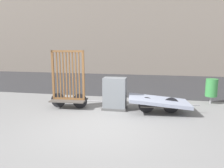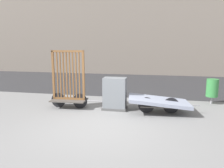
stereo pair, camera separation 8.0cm
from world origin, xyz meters
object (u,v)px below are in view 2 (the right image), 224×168
(bike_cart_with_bedframe, at_px, (69,88))
(trash_bin, at_px, (212,88))
(utility_cabinet, at_px, (115,95))
(bike_cart_with_mattress, at_px, (159,102))

(bike_cart_with_bedframe, bearing_deg, trash_bin, 14.62)
(bike_cart_with_bedframe, bearing_deg, utility_cabinet, 1.91)
(utility_cabinet, bearing_deg, bike_cart_with_mattress, -5.29)
(bike_cart_with_mattress, height_order, trash_bin, trash_bin)
(bike_cart_with_bedframe, relative_size, bike_cart_with_mattress, 0.86)
(bike_cart_with_bedframe, relative_size, trash_bin, 2.13)
(bike_cart_with_bedframe, distance_m, trash_bin, 5.30)
(bike_cart_with_bedframe, bearing_deg, bike_cart_with_mattress, -2.94)
(bike_cart_with_mattress, distance_m, utility_cabinet, 1.49)
(bike_cart_with_bedframe, height_order, trash_bin, bike_cart_with_bedframe)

